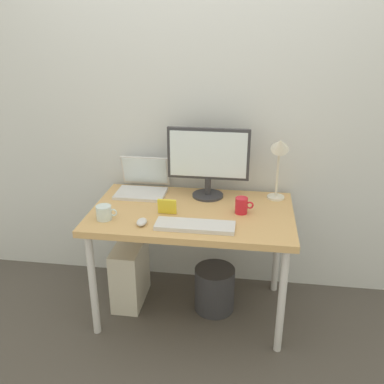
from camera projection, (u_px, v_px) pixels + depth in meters
ground_plane at (192, 309)px, 2.85m from camera, size 6.00×6.00×0.00m
back_wall at (201, 101)px, 2.74m from camera, size 4.40×0.04×2.60m
desk at (192, 220)px, 2.60m from camera, size 1.21×0.73×0.72m
monitor at (208, 159)px, 2.68m from camera, size 0.52×0.20×0.45m
laptop at (143, 184)px, 2.83m from camera, size 0.32×0.28×0.22m
desk_lamp at (279, 154)px, 2.61m from camera, size 0.11×0.16×0.43m
keyboard at (195, 226)px, 2.36m from camera, size 0.44×0.14×0.02m
mouse at (142, 222)px, 2.39m from camera, size 0.06×0.09×0.03m
coffee_mug at (242, 205)px, 2.53m from camera, size 0.11×0.07×0.10m
glass_cup at (104, 213)px, 2.45m from camera, size 0.12×0.09×0.08m
photo_frame at (167, 206)px, 2.51m from camera, size 0.11×0.03×0.09m
computer_tower at (130, 273)px, 2.87m from camera, size 0.18×0.36×0.42m
wastebasket at (214, 289)px, 2.80m from camera, size 0.26×0.26×0.30m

